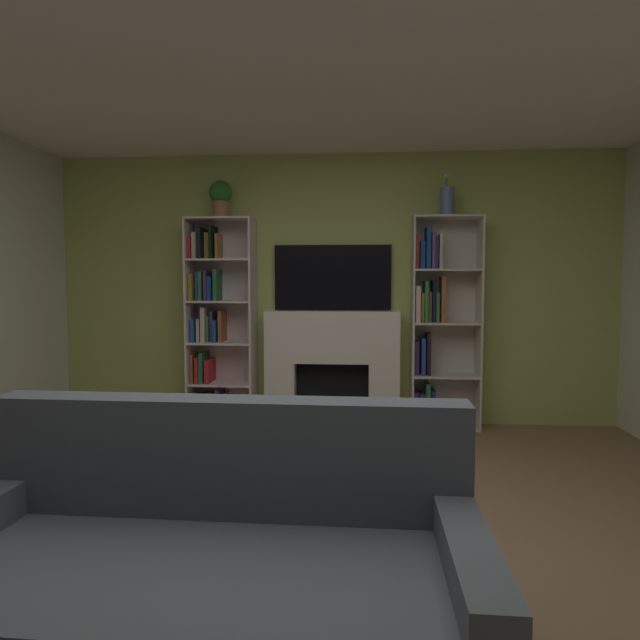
# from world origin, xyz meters

# --- Properties ---
(ground_plane) EXTENTS (6.46, 6.46, 0.00)m
(ground_plane) POSITION_xyz_m (0.00, 0.00, 0.00)
(ground_plane) COLOR #846547
(wall_back_accent) EXTENTS (5.42, 0.06, 2.55)m
(wall_back_accent) POSITION_xyz_m (0.00, 2.72, 1.28)
(wall_back_accent) COLOR #AFBC62
(wall_back_accent) RESTS_ON ground_plane
(fireplace) EXTENTS (1.35, 0.55, 1.07)m
(fireplace) POSITION_xyz_m (0.00, 2.56, 0.58)
(fireplace) COLOR white
(fireplace) RESTS_ON ground_plane
(tv) EXTENTS (1.10, 0.06, 0.61)m
(tv) POSITION_xyz_m (0.00, 2.66, 1.39)
(tv) COLOR black
(tv) RESTS_ON fireplace
(bookshelf_left) EXTENTS (0.62, 0.34, 1.94)m
(bookshelf_left) POSITION_xyz_m (-1.11, 2.56, 0.93)
(bookshelf_left) COLOR silver
(bookshelf_left) RESTS_ON ground_plane
(bookshelf_right) EXTENTS (0.62, 0.30, 1.94)m
(bookshelf_right) POSITION_xyz_m (0.97, 2.58, 0.96)
(bookshelf_right) COLOR beige
(bookshelf_right) RESTS_ON ground_plane
(potted_plant) EXTENTS (0.21, 0.21, 0.35)m
(potted_plant) POSITION_xyz_m (-1.04, 2.54, 2.14)
(potted_plant) COLOR #AE6E45
(potted_plant) RESTS_ON bookshelf_left
(vase_with_flowers) EXTENTS (0.13, 0.13, 0.39)m
(vase_with_flowers) POSITION_xyz_m (1.04, 2.54, 2.07)
(vase_with_flowers) COLOR slate
(vase_with_flowers) RESTS_ON bookshelf_right
(couch) EXTENTS (1.82, 0.87, 0.89)m
(couch) POSITION_xyz_m (-0.24, -0.76, 0.29)
(couch) COLOR #51595E
(couch) RESTS_ON ground_plane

